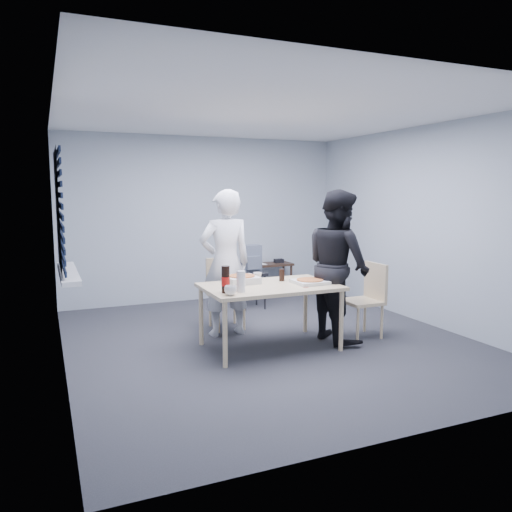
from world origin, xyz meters
name	(u,v)px	position (x,y,z in m)	size (l,w,h in m)	color
room	(62,221)	(-2.20, 0.40, 1.44)	(5.00, 5.00, 5.00)	#2D2E32
dining_table	(270,290)	(-0.10, -0.25, 0.66)	(1.47, 0.93, 0.72)	beige
chair_far	(224,288)	(-0.27, 0.79, 0.51)	(0.42, 0.42, 0.89)	beige
chair_right	(368,294)	(1.18, -0.29, 0.51)	(0.42, 0.42, 0.89)	beige
person_white	(225,263)	(-0.38, 0.44, 0.89)	(0.65, 0.42, 1.77)	silver
person_black	(338,265)	(0.77, -0.25, 0.89)	(0.86, 0.47, 1.77)	black
side_table	(267,268)	(1.01, 2.28, 0.47)	(0.83, 0.37, 0.55)	#38261C
stool	(251,279)	(0.44, 1.60, 0.44)	(0.39, 0.39, 0.55)	black
backpack	(251,259)	(0.44, 1.59, 0.75)	(0.29, 0.21, 0.41)	slate
pizza_box_a	(242,279)	(-0.34, 0.00, 0.76)	(0.35, 0.35, 0.09)	silver
pizza_box_b	(310,281)	(0.35, -0.34, 0.74)	(0.35, 0.35, 0.05)	silver
mug_a	(231,291)	(-0.69, -0.59, 0.76)	(0.12, 0.12, 0.10)	white
mug_b	(258,276)	(-0.11, 0.07, 0.76)	(0.10, 0.10, 0.09)	white
cola_glass	(282,275)	(0.13, -0.07, 0.79)	(0.06, 0.06, 0.14)	black
soda_bottle	(226,280)	(-0.70, -0.46, 0.85)	(0.09, 0.09, 0.28)	black
plastic_cups	(241,281)	(-0.53, -0.47, 0.82)	(0.09, 0.09, 0.22)	silver
rubber_band	(306,287)	(0.20, -0.52, 0.72)	(0.06, 0.06, 0.00)	red
papers	(258,264)	(0.86, 2.31, 0.55)	(0.20, 0.27, 0.00)	white
black_box	(279,261)	(1.23, 2.29, 0.58)	(0.15, 0.11, 0.06)	black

